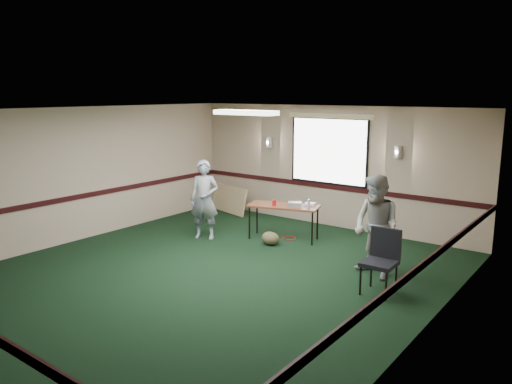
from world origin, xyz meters
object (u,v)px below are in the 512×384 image
Objects in this scene: folding_table at (284,208)px; conference_chair at (382,256)px; person_left at (204,200)px; person_right at (376,227)px; projector at (295,204)px.

conference_chair is (2.73, -1.41, -0.10)m from folding_table.
person_right is at bearing -25.94° from person_left.
folding_table is 1.63m from person_left.
conference_chair reaches higher than projector.
person_left reaches higher than conference_chair.
projector reaches higher than folding_table.
person_right is at bearing 121.26° from conference_chair.
folding_table is 0.91× the size of person_right.
projector is at bearing -9.86° from folding_table.
folding_table is 0.27m from projector.
person_right reaches higher than folding_table.
projector is 0.16× the size of person_right.
person_left is at bearing 178.52° from projector.
person_right is (2.39, -0.87, 0.18)m from folding_table.
conference_chair reaches higher than folding_table.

